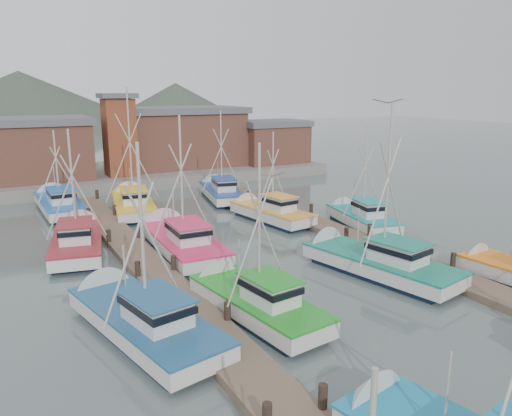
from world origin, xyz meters
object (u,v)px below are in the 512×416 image
lookout_tower (119,134)px  boat_8 (180,240)px  boat_4 (251,301)px  boat_12 (133,203)px

lookout_tower → boat_8: lookout_tower is taller
boat_4 → lookout_tower: bearing=78.1°
lookout_tower → boat_4: size_ratio=0.98×
boat_4 → boat_8: size_ratio=0.85×
lookout_tower → boat_8: bearing=-95.0°
lookout_tower → boat_12: bearing=-99.6°
lookout_tower → boat_12: boat_12 is taller
boat_4 → boat_12: size_ratio=0.77×
lookout_tower → boat_8: 24.30m
boat_8 → boat_4: bearing=-90.2°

